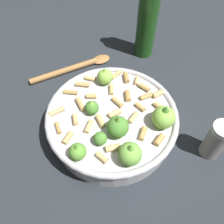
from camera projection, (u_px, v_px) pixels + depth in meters
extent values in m
plane|color=#23282D|center=(112.00, 129.00, 0.56)|extent=(2.40, 2.40, 0.00)
cylinder|color=#B7B7BC|center=(112.00, 122.00, 0.53)|extent=(0.27, 0.27, 0.06)
torus|color=#B7B7BC|center=(112.00, 115.00, 0.51)|extent=(0.29, 0.29, 0.01)
sphere|color=#75B247|center=(130.00, 154.00, 0.43)|extent=(0.04, 0.04, 0.04)
cone|color=#609E38|center=(131.00, 148.00, 0.41)|extent=(0.02, 0.02, 0.02)
sphere|color=#609E38|center=(78.00, 152.00, 0.44)|extent=(0.03, 0.03, 0.03)
cone|color=#609E38|center=(76.00, 147.00, 0.43)|extent=(0.02, 0.02, 0.01)
sphere|color=#4C8933|center=(100.00, 138.00, 0.46)|extent=(0.03, 0.03, 0.03)
cone|color=#75B247|center=(100.00, 135.00, 0.45)|extent=(0.01, 0.01, 0.01)
sphere|color=#4C8933|center=(92.00, 108.00, 0.50)|extent=(0.03, 0.03, 0.03)
cone|color=#8CC64C|center=(91.00, 103.00, 0.49)|extent=(0.02, 0.02, 0.01)
sphere|color=#8CC64C|center=(164.00, 117.00, 0.48)|extent=(0.05, 0.05, 0.05)
cone|color=#4C8933|center=(166.00, 110.00, 0.46)|extent=(0.02, 0.02, 0.02)
sphere|color=#4C8933|center=(118.00, 127.00, 0.47)|extent=(0.04, 0.04, 0.04)
cone|color=#609E38|center=(118.00, 120.00, 0.45)|extent=(0.02, 0.02, 0.02)
sphere|color=#8CC64C|center=(105.00, 77.00, 0.55)|extent=(0.04, 0.04, 0.04)
cone|color=#8CC64C|center=(105.00, 71.00, 0.54)|extent=(0.02, 0.02, 0.02)
cylinder|color=tan|center=(140.00, 107.00, 0.52)|extent=(0.03, 0.02, 0.01)
cylinder|color=tan|center=(101.00, 121.00, 0.49)|extent=(0.03, 0.02, 0.01)
cylinder|color=tan|center=(126.00, 78.00, 0.57)|extent=(0.03, 0.01, 0.01)
cylinder|color=tan|center=(70.00, 92.00, 0.54)|extent=(0.01, 0.03, 0.01)
cylinder|color=tan|center=(75.00, 120.00, 0.50)|extent=(0.03, 0.02, 0.01)
cylinder|color=tan|center=(146.00, 96.00, 0.53)|extent=(0.02, 0.03, 0.01)
cylinder|color=tan|center=(159.00, 140.00, 0.47)|extent=(0.03, 0.03, 0.01)
cylinder|color=tan|center=(89.00, 126.00, 0.49)|extent=(0.03, 0.02, 0.01)
cylinder|color=tan|center=(128.00, 96.00, 0.53)|extent=(0.03, 0.01, 0.01)
cylinder|color=tan|center=(160.00, 107.00, 0.52)|extent=(0.03, 0.03, 0.01)
cylinder|color=tan|center=(58.00, 128.00, 0.49)|extent=(0.03, 0.02, 0.01)
cylinder|color=tan|center=(68.00, 138.00, 0.47)|extent=(0.03, 0.02, 0.01)
cylinder|color=tan|center=(102.00, 157.00, 0.45)|extent=(0.02, 0.03, 0.01)
cylinder|color=tan|center=(116.00, 75.00, 0.57)|extent=(0.03, 0.03, 0.01)
cylinder|color=tan|center=(57.00, 111.00, 0.51)|extent=(0.03, 0.03, 0.01)
cylinder|color=tan|center=(133.00, 117.00, 0.50)|extent=(0.03, 0.03, 0.01)
cylinder|color=tan|center=(90.00, 78.00, 0.57)|extent=(0.02, 0.03, 0.01)
cylinder|color=tan|center=(80.00, 104.00, 0.52)|extent=(0.04, 0.02, 0.01)
cylinder|color=tan|center=(114.00, 148.00, 0.46)|extent=(0.02, 0.03, 0.01)
cylinder|color=tan|center=(117.00, 102.00, 0.52)|extent=(0.03, 0.03, 0.01)
cylinder|color=tan|center=(91.00, 96.00, 0.53)|extent=(0.01, 0.02, 0.01)
cylinder|color=tan|center=(143.00, 134.00, 0.48)|extent=(0.03, 0.02, 0.01)
cylinder|color=tan|center=(82.00, 84.00, 0.56)|extent=(0.01, 0.03, 0.01)
cylinder|color=tan|center=(144.00, 87.00, 0.55)|extent=(0.03, 0.03, 0.01)
cylinder|color=tan|center=(158.00, 94.00, 0.54)|extent=(0.02, 0.03, 0.01)
cylinder|color=tan|center=(115.00, 115.00, 0.50)|extent=(0.02, 0.03, 0.01)
cylinder|color=tan|center=(113.00, 90.00, 0.55)|extent=(0.03, 0.01, 0.01)
cylinder|color=tan|center=(137.00, 81.00, 0.56)|extent=(0.02, 0.01, 0.01)
cylinder|color=gray|center=(215.00, 142.00, 0.49)|extent=(0.04, 0.04, 0.09)
cylinder|color=silver|center=(224.00, 129.00, 0.45)|extent=(0.04, 0.04, 0.01)
cylinder|color=#1E4C19|center=(147.00, 23.00, 0.64)|extent=(0.05, 0.05, 0.20)
cylinder|color=#9E703D|center=(64.00, 71.00, 0.66)|extent=(0.10, 0.18, 0.02)
ellipsoid|color=#9E703D|center=(101.00, 59.00, 0.69)|extent=(0.05, 0.06, 0.01)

